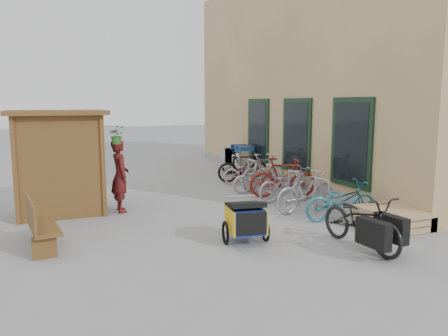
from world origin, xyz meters
name	(u,v)px	position (x,y,z in m)	size (l,w,h in m)	color
ground	(230,226)	(0.00, 0.00, 0.00)	(80.00, 80.00, 0.00)	gray
building	(349,76)	(6.49, 4.50, 3.49)	(6.07, 13.00, 7.00)	tan
kiosk	(55,148)	(-3.28, 2.47, 1.55)	(2.49, 1.65, 2.40)	brown
bike_rack	(271,177)	(2.30, 2.40, 0.52)	(0.05, 5.35, 0.86)	#A5A8AD
pallet_stack	(390,218)	(3.00, -1.40, 0.21)	(1.00, 1.20, 0.40)	tan
bench	(39,223)	(-3.67, -0.01, 0.47)	(0.60, 1.49, 0.92)	brown
shopping_carts	(237,156)	(3.00, 6.24, 0.63)	(0.61, 1.68, 1.09)	silver
child_trailer	(246,218)	(-0.14, -1.08, 0.46)	(0.88, 1.42, 0.82)	navy
cargo_bike	(363,222)	(1.60, -2.21, 0.49)	(0.76, 1.92, 0.99)	black
person_kiosk	(120,176)	(-1.89, 2.15, 0.87)	(0.63, 0.41, 1.73)	maroon
bike_0	(341,201)	(2.44, -0.52, 0.44)	(0.59, 1.68, 0.88)	#216D84
bike_1	(306,191)	(2.13, 0.41, 0.51)	(0.48, 1.71, 1.02)	#9D9CA0
bike_2	(288,184)	(2.34, 1.56, 0.46)	(0.61, 1.74, 0.91)	#9D9CA0
bike_3	(283,178)	(2.46, 2.04, 0.55)	(0.52, 1.83, 1.10)	maroon
bike_4	(259,179)	(2.14, 2.82, 0.41)	(0.54, 1.54, 0.81)	#9D9CA0
bike_5	(264,171)	(2.50, 3.20, 0.55)	(0.52, 1.83, 1.10)	#9D9CA0
bike_6	(248,172)	(2.41, 4.12, 0.40)	(0.53, 1.52, 0.80)	#D38890
bike_7	(243,167)	(2.46, 4.55, 0.51)	(0.48, 1.70, 1.02)	black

